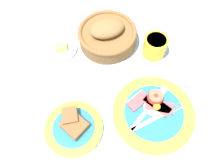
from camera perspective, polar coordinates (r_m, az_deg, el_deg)
ground_plane at (r=0.70m, az=6.36°, el=-6.90°), size 3.00×3.00×0.00m
breakfast_plate at (r=0.70m, az=10.79°, el=-6.91°), size 0.26×0.26×0.04m
bread_plate at (r=0.67m, az=-10.03°, el=-10.80°), size 0.18×0.18×0.05m
sugar_cup at (r=0.79m, az=11.15°, el=9.72°), size 0.08×0.08×0.07m
bread_basket at (r=0.81m, az=-1.23°, el=12.66°), size 0.21×0.21×0.10m
butter_dish at (r=0.83m, az=-13.04°, el=8.87°), size 0.11×0.11×0.03m
teaspoon_by_saucer at (r=0.78m, az=16.52°, el=2.07°), size 0.14×0.16×0.01m
teaspoon_near_cup at (r=0.88m, az=12.88°, el=12.61°), size 0.14×0.16×0.01m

